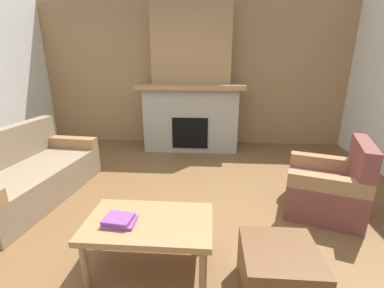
% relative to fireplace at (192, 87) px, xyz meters
% --- Properties ---
extents(ground, '(9.00, 9.00, 0.00)m').
position_rel_fireplace_xyz_m(ground, '(0.00, -2.62, -1.16)').
color(ground, brown).
extents(wall_back_wood_panel, '(6.00, 0.12, 2.70)m').
position_rel_fireplace_xyz_m(wall_back_wood_panel, '(0.00, 0.38, 0.19)').
color(wall_back_wood_panel, '#997047').
rests_on(wall_back_wood_panel, ground).
extents(fireplace, '(1.90, 0.82, 2.70)m').
position_rel_fireplace_xyz_m(fireplace, '(0.00, 0.00, 0.00)').
color(fireplace, gray).
rests_on(fireplace, ground).
extents(couch, '(1.00, 1.87, 0.85)m').
position_rel_fireplace_xyz_m(couch, '(-1.86, -2.18, -0.88)').
color(couch, '#847056').
rests_on(couch, ground).
extents(armchair, '(0.96, 0.96, 0.85)m').
position_rel_fireplace_xyz_m(armchair, '(1.68, -2.23, -0.87)').
color(armchair, brown).
rests_on(armchair, ground).
extents(coffee_table, '(1.00, 0.60, 0.43)m').
position_rel_fireplace_xyz_m(coffee_table, '(-0.10, -3.19, -0.79)').
color(coffee_table, '#997047').
rests_on(coffee_table, ground).
extents(ottoman, '(0.52, 0.52, 0.40)m').
position_rel_fireplace_xyz_m(ottoman, '(0.87, -3.42, -0.96)').
color(ottoman, brown).
rests_on(ottoman, ground).
extents(book_stack_near_edge, '(0.24, 0.20, 0.06)m').
position_rel_fireplace_xyz_m(book_stack_near_edge, '(-0.32, -3.25, -0.71)').
color(book_stack_near_edge, '#7A3D84').
rests_on(book_stack_near_edge, coffee_table).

